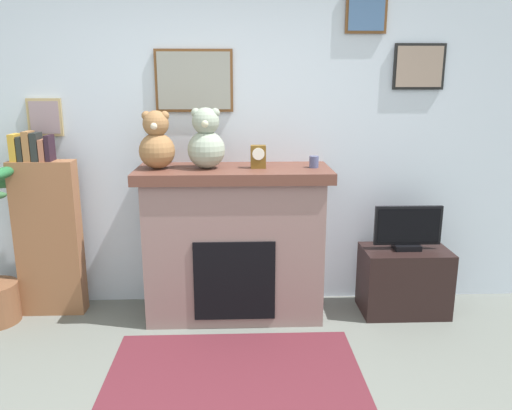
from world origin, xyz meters
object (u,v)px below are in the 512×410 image
at_px(television, 408,229).
at_px(teddy_bear_grey, 157,143).
at_px(tv_stand, 404,281).
at_px(teddy_bear_brown, 206,141).
at_px(mantel_clock, 258,157).
at_px(fireplace, 234,242).
at_px(bookshelf, 48,233).
at_px(candle_jar, 314,162).

height_order(television, teddy_bear_grey, teddy_bear_grey).
height_order(tv_stand, teddy_bear_brown, teddy_bear_brown).
bearing_deg(teddy_bear_grey, teddy_bear_brown, -0.00).
bearing_deg(mantel_clock, tv_stand, -0.46).
bearing_deg(fireplace, bookshelf, 177.13).
height_order(tv_stand, mantel_clock, mantel_clock).
distance_m(mantel_clock, teddy_bear_brown, 0.40).
relative_size(bookshelf, candle_jar, 16.56).
height_order(tv_stand, candle_jar, candle_jar).
xyz_separation_m(candle_jar, teddy_bear_brown, (-0.79, -0.00, 0.16)).
bearing_deg(teddy_bear_brown, candle_jar, 0.04).
bearing_deg(fireplace, candle_jar, -1.71).
bearing_deg(candle_jar, television, -0.92).
xyz_separation_m(bookshelf, teddy_bear_brown, (1.24, -0.09, 0.71)).
height_order(fireplace, mantel_clock, mantel_clock).
bearing_deg(bookshelf, television, -2.10).
height_order(bookshelf, teddy_bear_grey, teddy_bear_grey).
distance_m(television, candle_jar, 0.91).
bearing_deg(candle_jar, mantel_clock, -179.82).
relative_size(fireplace, television, 2.77).
height_order(candle_jar, teddy_bear_grey, teddy_bear_grey).
distance_m(mantel_clock, teddy_bear_grey, 0.74).
bearing_deg(teddy_bear_grey, television, -0.34).
relative_size(television, candle_jar, 5.99).
distance_m(fireplace, tv_stand, 1.37).
distance_m(fireplace, bookshelf, 1.44).
xyz_separation_m(fireplace, bookshelf, (-1.43, 0.07, 0.07)).
bearing_deg(teddy_bear_brown, television, -0.42).
relative_size(television, teddy_bear_grey, 1.23).
bearing_deg(fireplace, teddy_bear_grey, -178.11).
height_order(candle_jar, mantel_clock, mantel_clock).
distance_m(bookshelf, television, 2.77).
height_order(tv_stand, teddy_bear_grey, teddy_bear_grey).
bearing_deg(tv_stand, candle_jar, 179.19).
bearing_deg(mantel_clock, bookshelf, 176.78).
relative_size(tv_stand, television, 1.28).
bearing_deg(candle_jar, teddy_bear_grey, -179.97).
xyz_separation_m(fireplace, mantel_clock, (0.18, -0.02, 0.66)).
bearing_deg(mantel_clock, candle_jar, 0.18).
xyz_separation_m(candle_jar, teddy_bear_grey, (-1.15, -0.00, 0.15)).
bearing_deg(teddy_bear_brown, mantel_clock, -0.12).
bearing_deg(candle_jar, bookshelf, 177.47).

